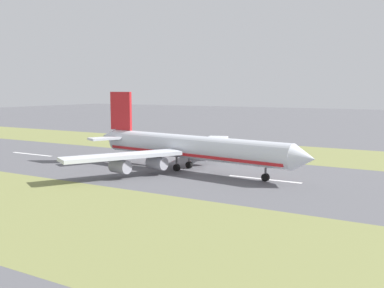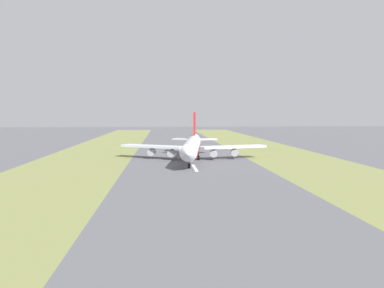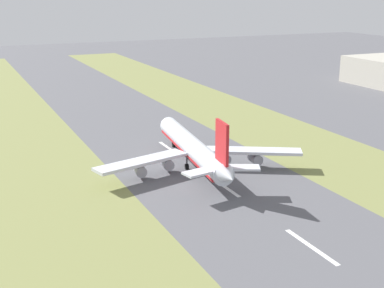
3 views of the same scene
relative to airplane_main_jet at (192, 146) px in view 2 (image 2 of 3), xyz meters
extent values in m
plane|color=#56565B|center=(0.82, 4.49, -6.02)|extent=(800.00, 800.00, 0.00)
cube|color=olive|center=(-44.18, 4.49, -6.02)|extent=(40.00, 600.00, 0.01)
cube|color=olive|center=(45.82, 4.49, -6.02)|extent=(40.00, 600.00, 0.01)
cube|color=silver|center=(0.82, -58.11, -6.01)|extent=(1.20, 18.00, 0.01)
cube|color=silver|center=(0.82, -18.11, -6.01)|extent=(1.20, 18.00, 0.01)
cube|color=silver|center=(0.82, 21.89, -6.01)|extent=(1.20, 18.00, 0.01)
cylinder|color=silver|center=(0.24, 1.89, 0.18)|extent=(12.94, 56.31, 6.00)
cone|color=silver|center=(4.04, 32.15, 0.18)|extent=(6.46, 5.69, 5.88)
cone|color=silver|center=(-3.63, -28.87, 0.98)|extent=(5.81, 6.59, 5.10)
cube|color=red|center=(0.24, 1.89, -1.47)|extent=(12.36, 54.05, 0.70)
cube|color=silver|center=(-18.03, -3.09, -0.72)|extent=(29.57, 13.22, 0.90)
cube|color=silver|center=(16.70, -7.46, -0.72)|extent=(28.25, 19.37, 0.90)
cylinder|color=#93939E|center=(-9.19, -0.96, -3.17)|extent=(3.77, 5.16, 3.20)
cylinder|color=#93939E|center=(-18.56, -3.31, -3.17)|extent=(3.77, 5.16, 3.20)
cylinder|color=#93939E|center=(8.67, -3.20, -3.17)|extent=(3.77, 5.16, 3.20)
cylinder|color=#93939E|center=(17.16, -7.80, -3.17)|extent=(3.77, 5.16, 3.20)
cube|color=red|center=(-3.01, -23.91, 8.68)|extent=(1.79, 8.04, 11.00)
cube|color=silver|center=(-8.46, -23.22, 1.18)|extent=(10.65, 6.20, 0.60)
cube|color=silver|center=(2.45, -24.59, 1.18)|extent=(10.92, 8.23, 0.60)
cylinder|color=#59595E|center=(2.89, 23.00, -3.52)|extent=(0.50, 0.50, 3.20)
cylinder|color=black|center=(2.89, 23.00, -5.12)|extent=(1.12, 1.90, 1.80)
cylinder|color=#59595E|center=(-2.72, -0.76, -3.52)|extent=(0.50, 0.50, 3.20)
cylinder|color=black|center=(-2.72, -0.76, -5.12)|extent=(1.12, 1.90, 1.80)
cylinder|color=#59595E|center=(2.44, -1.41, -3.52)|extent=(0.50, 0.50, 3.20)
cylinder|color=black|center=(2.44, -1.41, -5.12)|extent=(1.12, 1.90, 1.80)
camera|label=1|loc=(98.37, 59.86, 14.89)|focal=42.00mm
camera|label=2|loc=(12.31, 155.03, 13.52)|focal=35.00mm
camera|label=3|loc=(-65.28, -141.52, 46.91)|focal=50.00mm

